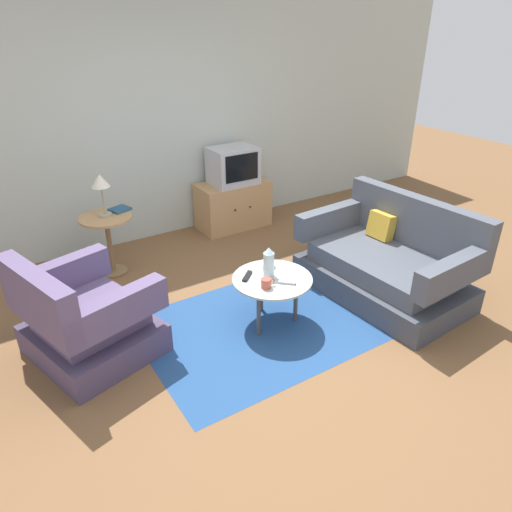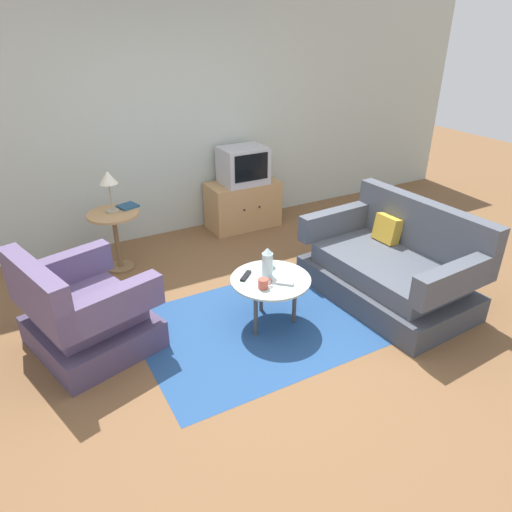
{
  "view_description": "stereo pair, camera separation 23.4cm",
  "coord_description": "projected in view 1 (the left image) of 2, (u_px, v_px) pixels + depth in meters",
  "views": [
    {
      "loc": [
        -1.81,
        -2.72,
        2.41
      ],
      "look_at": [
        0.14,
        0.35,
        0.55
      ],
      "focal_mm": 32.86,
      "sensor_mm": 36.0,
      "label": 1
    },
    {
      "loc": [
        -1.61,
        -2.84,
        2.41
      ],
      "look_at": [
        0.14,
        0.35,
        0.55
      ],
      "focal_mm": 32.86,
      "sensor_mm": 36.0,
      "label": 2
    }
  ],
  "objects": [
    {
      "name": "area_rug",
      "position": [
        271.0,
        322.0,
        4.15
      ],
      "size": [
        2.24,
        1.51,
        0.0
      ],
      "primitive_type": "cube",
      "color": "navy",
      "rests_on": "ground"
    },
    {
      "name": "television",
      "position": [
        233.0,
        166.0,
        5.67
      ],
      "size": [
        0.55,
        0.43,
        0.44
      ],
      "color": "#B7B7BC",
      "rests_on": "tv_stand"
    },
    {
      "name": "coffee_table",
      "position": [
        272.0,
        283.0,
        3.97
      ],
      "size": [
        0.68,
        0.68,
        0.45
      ],
      "color": "#B2C6C1",
      "rests_on": "ground"
    },
    {
      "name": "side_table",
      "position": [
        108.0,
        233.0,
        4.74
      ],
      "size": [
        0.52,
        0.52,
        0.64
      ],
      "color": "tan",
      "rests_on": "ground"
    },
    {
      "name": "book",
      "position": [
        120.0,
        209.0,
        4.81
      ],
      "size": [
        0.23,
        0.22,
        0.02
      ],
      "rotation": [
        0.0,
        0.0,
        0.32
      ],
      "color": "navy",
      "rests_on": "side_table"
    },
    {
      "name": "bowl",
      "position": [
        268.0,
        264.0,
        4.11
      ],
      "size": [
        0.12,
        0.12,
        0.05
      ],
      "color": "silver",
      "rests_on": "coffee_table"
    },
    {
      "name": "mug",
      "position": [
        266.0,
        283.0,
        3.79
      ],
      "size": [
        0.13,
        0.08,
        0.08
      ],
      "color": "#B74C3D",
      "rests_on": "coffee_table"
    },
    {
      "name": "tv_remote_silver",
      "position": [
        287.0,
        282.0,
        3.86
      ],
      "size": [
        0.14,
        0.13,
        0.02
      ],
      "rotation": [
        0.0,
        0.0,
        2.39
      ],
      "color": "#B2B2B7",
      "rests_on": "coffee_table"
    },
    {
      "name": "couch",
      "position": [
        387.0,
        264.0,
        4.48
      ],
      "size": [
        1.03,
        1.61,
        0.91
      ],
      "rotation": [
        0.0,
        0.0,
        1.63
      ],
      "color": "#3E424B",
      "rests_on": "ground"
    },
    {
      "name": "vase",
      "position": [
        269.0,
        262.0,
        3.92
      ],
      "size": [
        0.09,
        0.09,
        0.27
      ],
      "color": "silver",
      "rests_on": "coffee_table"
    },
    {
      "name": "tv_remote_dark",
      "position": [
        247.0,
        276.0,
        3.95
      ],
      "size": [
        0.16,
        0.15,
        0.02
      ],
      "rotation": [
        0.0,
        0.0,
        3.88
      ],
      "color": "black",
      "rests_on": "coffee_table"
    },
    {
      "name": "armchair",
      "position": [
        85.0,
        321.0,
        3.62
      ],
      "size": [
        1.06,
        1.12,
        0.87
      ],
      "rotation": [
        0.0,
        0.0,
        -1.29
      ],
      "color": "#4B3E5C",
      "rests_on": "ground"
    },
    {
      "name": "table_lamp",
      "position": [
        100.0,
        183.0,
        4.54
      ],
      "size": [
        0.18,
        0.18,
        0.43
      ],
      "color": "#9E937A",
      "rests_on": "side_table"
    },
    {
      "name": "back_wall",
      "position": [
        144.0,
        123.0,
        5.24
      ],
      "size": [
        9.0,
        0.12,
        2.7
      ],
      "primitive_type": "cube",
      "color": "#B2BCB2",
      "rests_on": "ground"
    },
    {
      "name": "tv_stand",
      "position": [
        233.0,
        205.0,
        5.92
      ],
      "size": [
        0.89,
        0.49,
        0.58
      ],
      "color": "tan",
      "rests_on": "ground"
    },
    {
      "name": "ground_plane",
      "position": [
        264.0,
        333.0,
        4.01
      ],
      "size": [
        16.0,
        16.0,
        0.0
      ],
      "primitive_type": "plane",
      "color": "brown"
    }
  ]
}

